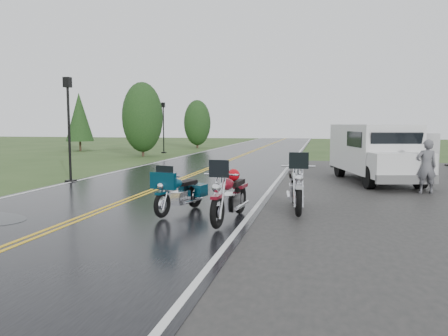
# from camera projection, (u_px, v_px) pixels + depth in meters

# --- Properties ---
(ground) EXTENTS (120.00, 120.00, 0.00)m
(ground) POSITION_uv_depth(u_px,v_px,m) (99.00, 213.00, 11.00)
(ground) COLOR #2D471E
(ground) RESTS_ON ground
(road) EXTENTS (8.00, 100.00, 0.04)m
(road) POSITION_uv_depth(u_px,v_px,m) (203.00, 171.00, 20.71)
(road) COLOR black
(road) RESTS_ON ground
(motorcycle_red) EXTENTS (1.08, 2.45, 1.41)m
(motorcycle_red) POSITION_uv_depth(u_px,v_px,m) (217.00, 198.00, 8.98)
(motorcycle_red) COLOR maroon
(motorcycle_red) RESTS_ON ground
(motorcycle_teal) EXTENTS (1.23, 2.18, 1.22)m
(motorcycle_teal) POSITION_uv_depth(u_px,v_px,m) (162.00, 194.00, 10.06)
(motorcycle_teal) COLOR #052B3B
(motorcycle_teal) RESTS_ON ground
(motorcycle_silver) EXTENTS (1.18, 2.60, 1.49)m
(motorcycle_silver) POSITION_uv_depth(u_px,v_px,m) (299.00, 188.00, 10.14)
(motorcycle_silver) COLOR #94979B
(motorcycle_silver) RESTS_ON ground
(van_white) EXTENTS (3.49, 6.13, 2.27)m
(van_white) POSITION_uv_depth(u_px,v_px,m) (370.00, 157.00, 14.77)
(van_white) COLOR silver
(van_white) RESTS_ON ground
(person_at_van) EXTENTS (0.67, 0.47, 1.72)m
(person_at_van) POSITION_uv_depth(u_px,v_px,m) (426.00, 167.00, 13.84)
(person_at_van) COLOR #55555A
(person_at_van) RESTS_ON ground
(lamp_post_near_left) EXTENTS (0.35, 0.35, 4.04)m
(lamp_post_near_left) POSITION_uv_depth(u_px,v_px,m) (69.00, 130.00, 16.55)
(lamp_post_near_left) COLOR black
(lamp_post_near_left) RESTS_ON ground
(lamp_post_far_left) EXTENTS (0.34, 0.34, 3.94)m
(lamp_post_far_left) POSITION_uv_depth(u_px,v_px,m) (164.00, 128.00, 33.67)
(lamp_post_far_left) COLOR black
(lamp_post_far_left) RESTS_ON ground
(tree_left_mid) EXTENTS (2.81, 2.81, 4.38)m
(tree_left_mid) POSITION_uv_depth(u_px,v_px,m) (143.00, 125.00, 30.16)
(tree_left_mid) COLOR #1E3D19
(tree_left_mid) RESTS_ON ground
(tree_left_far) EXTENTS (2.50, 2.50, 3.84)m
(tree_left_far) POSITION_uv_depth(u_px,v_px,m) (197.00, 128.00, 40.83)
(tree_left_far) COLOR #1E3D19
(tree_left_far) RESTS_ON ground
(pine_left_far) EXTENTS (2.27, 2.27, 4.72)m
(pine_left_far) POSITION_uv_depth(u_px,v_px,m) (80.00, 123.00, 36.33)
(pine_left_far) COLOR #1E3D19
(pine_left_far) RESTS_ON ground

